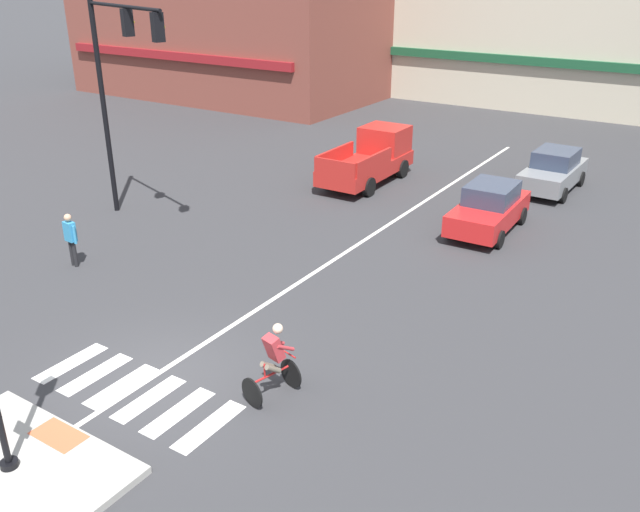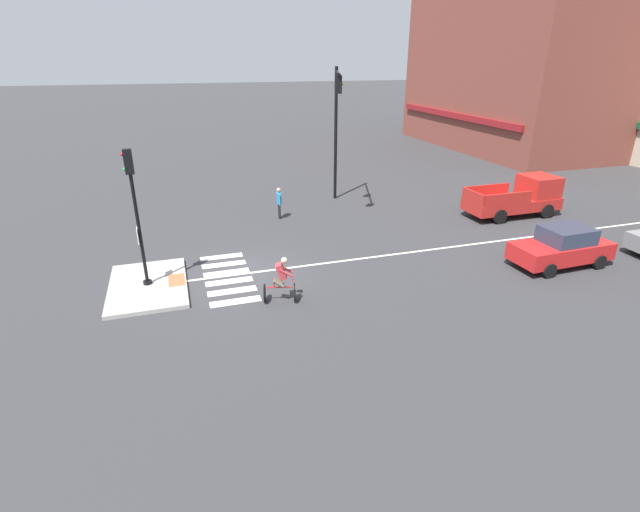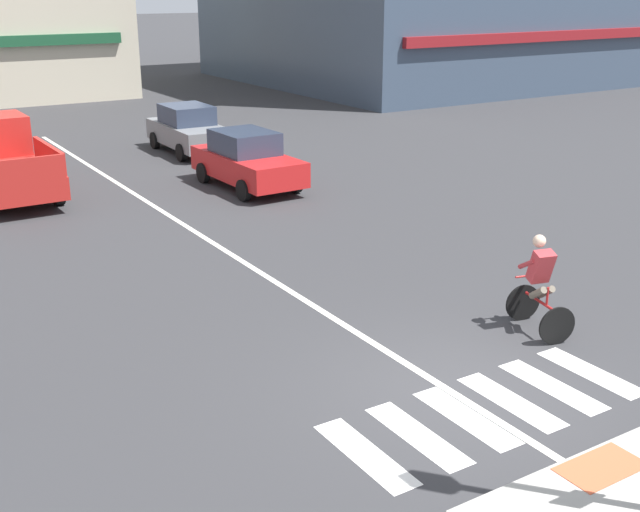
{
  "view_description": "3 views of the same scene",
  "coord_description": "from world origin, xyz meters",
  "px_view_note": "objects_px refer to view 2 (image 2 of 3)",
  "views": [
    {
      "loc": [
        9.87,
        -8.53,
        8.48
      ],
      "look_at": [
        1.11,
        4.92,
        1.41
      ],
      "focal_mm": 37.64,
      "sensor_mm": 36.0,
      "label": 1
    },
    {
      "loc": [
        16.98,
        -2.23,
        7.98
      ],
      "look_at": [
        0.9,
        2.86,
        0.81
      ],
      "focal_mm": 26.42,
      "sensor_mm": 36.0,
      "label": 2
    },
    {
      "loc": [
        -7.19,
        -7.71,
        5.64
      ],
      "look_at": [
        0.25,
        4.2,
        0.81
      ],
      "focal_mm": 44.5,
      "sensor_mm": 36.0,
      "label": 3
    }
  ],
  "objects_px": {
    "pickup_truck_red_westbound_distant": "(520,198)",
    "cyclist": "(281,279)",
    "traffic_light_mast": "(337,113)",
    "car_red_eastbound_far": "(562,247)",
    "pedestrian_at_curb_left": "(279,201)",
    "signal_pole": "(135,207)"
  },
  "relations": [
    {
      "from": "signal_pole",
      "to": "car_red_eastbound_far",
      "type": "height_order",
      "value": "signal_pole"
    },
    {
      "from": "signal_pole",
      "to": "pickup_truck_red_westbound_distant",
      "type": "distance_m",
      "value": 19.44
    },
    {
      "from": "pickup_truck_red_westbound_distant",
      "to": "cyclist",
      "type": "height_order",
      "value": "pickup_truck_red_westbound_distant"
    },
    {
      "from": "traffic_light_mast",
      "to": "car_red_eastbound_far",
      "type": "distance_m",
      "value": 13.14
    },
    {
      "from": "pedestrian_at_curb_left",
      "to": "signal_pole",
      "type": "bearing_deg",
      "value": -45.3
    },
    {
      "from": "cyclist",
      "to": "pedestrian_at_curb_left",
      "type": "bearing_deg",
      "value": 167.43
    },
    {
      "from": "signal_pole",
      "to": "car_red_eastbound_far",
      "type": "xyz_separation_m",
      "value": [
        2.97,
        16.2,
        -2.34
      ]
    },
    {
      "from": "car_red_eastbound_far",
      "to": "pedestrian_at_curb_left",
      "type": "bearing_deg",
      "value": -134.4
    },
    {
      "from": "traffic_light_mast",
      "to": "cyclist",
      "type": "bearing_deg",
      "value": -28.48
    },
    {
      "from": "cyclist",
      "to": "pedestrian_at_curb_left",
      "type": "distance_m",
      "value": 9.27
    },
    {
      "from": "car_red_eastbound_far",
      "to": "signal_pole",
      "type": "bearing_deg",
      "value": -100.4
    },
    {
      "from": "traffic_light_mast",
      "to": "pickup_truck_red_westbound_distant",
      "type": "height_order",
      "value": "traffic_light_mast"
    },
    {
      "from": "traffic_light_mast",
      "to": "signal_pole",
      "type": "bearing_deg",
      "value": -52.31
    },
    {
      "from": "signal_pole",
      "to": "car_red_eastbound_far",
      "type": "bearing_deg",
      "value": 79.6
    },
    {
      "from": "car_red_eastbound_far",
      "to": "cyclist",
      "type": "xyz_separation_m",
      "value": [
        -0.41,
        -11.67,
        0.06
      ]
    },
    {
      "from": "traffic_light_mast",
      "to": "pickup_truck_red_westbound_distant",
      "type": "xyz_separation_m",
      "value": [
        4.71,
        8.86,
        -4.16
      ]
    },
    {
      "from": "signal_pole",
      "to": "pedestrian_at_curb_left",
      "type": "bearing_deg",
      "value": 134.7
    },
    {
      "from": "cyclist",
      "to": "pedestrian_at_curb_left",
      "type": "height_order",
      "value": "cyclist"
    },
    {
      "from": "pickup_truck_red_westbound_distant",
      "to": "signal_pole",
      "type": "bearing_deg",
      "value": -80.56
    },
    {
      "from": "cyclist",
      "to": "pedestrian_at_curb_left",
      "type": "xyz_separation_m",
      "value": [
        -9.05,
        2.02,
        0.11
      ]
    },
    {
      "from": "pedestrian_at_curb_left",
      "to": "cyclist",
      "type": "bearing_deg",
      "value": -12.57
    },
    {
      "from": "cyclist",
      "to": "pickup_truck_red_westbound_distant",
      "type": "bearing_deg",
      "value": 111.55
    }
  ]
}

